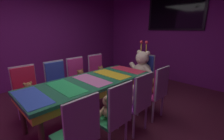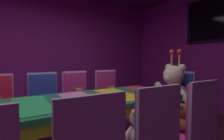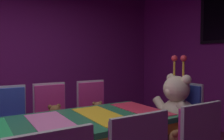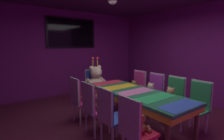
{
  "view_description": "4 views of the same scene",
  "coord_description": "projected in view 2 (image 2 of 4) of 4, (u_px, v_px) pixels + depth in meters",
  "views": [
    {
      "loc": [
        2.06,
        -1.55,
        1.61
      ],
      "look_at": [
        0.07,
        0.44,
        0.85
      ],
      "focal_mm": 24.57,
      "sensor_mm": 36.0,
      "label": 1
    },
    {
      "loc": [
        1.74,
        -0.64,
        1.17
      ],
      "look_at": [
        0.12,
        0.34,
        1.05
      ],
      "focal_mm": 26.73,
      "sensor_mm": 36.0,
      "label": 2
    },
    {
      "loc": [
        1.94,
        -0.57,
        1.31
      ],
      "look_at": [
        -0.17,
        0.72,
        1.17
      ],
      "focal_mm": 36.35,
      "sensor_mm": 36.0,
      "label": 3
    },
    {
      "loc": [
        -2.32,
        -2.41,
        1.65
      ],
      "look_at": [
        -0.12,
        0.65,
        1.11
      ],
      "focal_mm": 27.59,
      "sensor_mm": 36.0,
      "label": 4
    }
  ],
  "objects": [
    {
      "name": "chair_left_3",
      "position": [
        108.0,
        92.0,
        3.01
      ],
      "size": [
        0.42,
        0.41,
        0.98
      ],
      "color": "#CC338C",
      "rests_on": "ground_plane"
    },
    {
      "name": "chair_right_2",
      "position": [
        151.0,
        136.0,
        1.25
      ],
      "size": [
        0.42,
        0.41,
        0.98
      ],
      "rotation": [
        0.0,
        0.0,
        3.14
      ],
      "color": "purple",
      "rests_on": "ground_plane"
    },
    {
      "name": "chair_left_2",
      "position": [
        76.0,
        95.0,
        2.71
      ],
      "size": [
        0.42,
        0.41,
        0.98
      ],
      "color": "#CC338C",
      "rests_on": "ground_plane"
    },
    {
      "name": "teddy_right_3",
      "position": [
        182.0,
        119.0,
        1.67
      ],
      "size": [
        0.23,
        0.3,
        0.28
      ],
      "rotation": [
        0.0,
        0.0,
        3.14
      ],
      "color": "brown",
      "rests_on": "chair_right_3"
    },
    {
      "name": "king_teddy_bear",
      "position": [
        173.0,
        87.0,
        2.64
      ],
      "size": [
        0.68,
        0.53,
        0.88
      ],
      "rotation": [
        0.0,
        0.0,
        -1.57
      ],
      "color": "beige",
      "rests_on": "throne_chair"
    },
    {
      "name": "chair_left_1",
      "position": [
        44.0,
        99.0,
        2.43
      ],
      "size": [
        0.42,
        0.41,
        0.98
      ],
      "color": "#2D47B2",
      "rests_on": "ground_plane"
    },
    {
      "name": "wall_left",
      "position": [
        42.0,
        51.0,
        4.02
      ],
      "size": [
        0.12,
        6.4,
        2.8
      ],
      "primitive_type": "cube",
      "color": "#721E72",
      "rests_on": "ground_plane"
    },
    {
      "name": "chair_right_3",
      "position": [
        195.0,
        122.0,
        1.55
      ],
      "size": [
        0.42,
        0.41,
        0.98
      ],
      "rotation": [
        0.0,
        0.0,
        3.14
      ],
      "color": "#CC338C",
      "rests_on": "ground_plane"
    },
    {
      "name": "throne_chair",
      "position": [
        180.0,
        95.0,
        2.73
      ],
      "size": [
        0.41,
        0.42,
        0.98
      ],
      "rotation": [
        0.0,
        0.0,
        -1.57
      ],
      "color": "#2D47B2",
      "rests_on": "ground_plane"
    },
    {
      "name": "teddy_left_3",
      "position": [
        112.0,
        94.0,
        2.89
      ],
      "size": [
        0.21,
        0.28,
        0.26
      ],
      "color": "olive",
      "rests_on": "chair_left_3"
    },
    {
      "name": "banquet_table",
      "position": [
        80.0,
        106.0,
        1.84
      ],
      "size": [
        0.9,
        2.33,
        0.75
      ],
      "color": "#26724C",
      "rests_on": "ground_plane"
    },
    {
      "name": "teddy_left_2",
      "position": [
        79.0,
        98.0,
        2.59
      ],
      "size": [
        0.23,
        0.3,
        0.29
      ],
      "color": "brown",
      "rests_on": "chair_left_2"
    },
    {
      "name": "teddy_right_2",
      "position": [
        139.0,
        129.0,
        1.38
      ],
      "size": [
        0.26,
        0.34,
        0.32
      ],
      "rotation": [
        0.0,
        0.0,
        3.14
      ],
      "color": "beige",
      "rests_on": "chair_right_2"
    }
  ]
}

